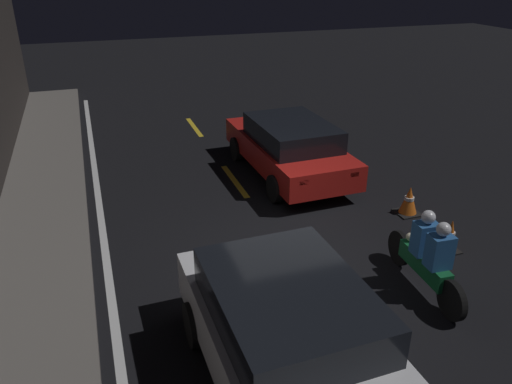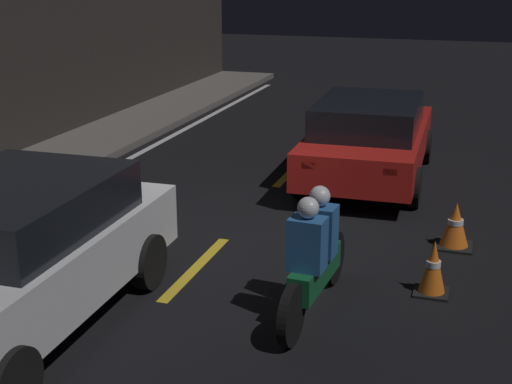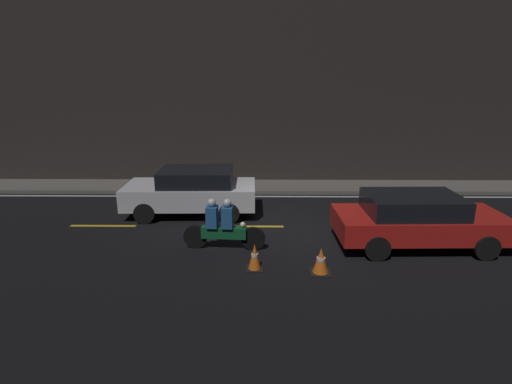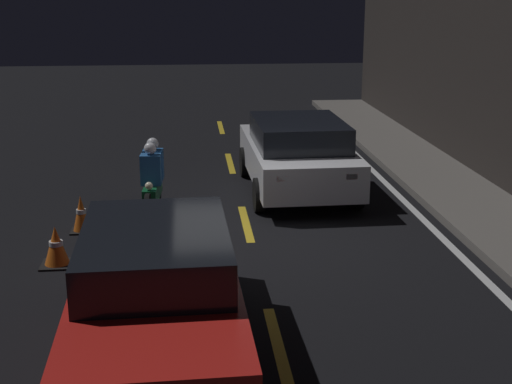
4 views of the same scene
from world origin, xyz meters
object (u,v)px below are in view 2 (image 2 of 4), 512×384
(traffic_cone_near, at_px, (433,268))
(motorcycle, at_px, (314,257))
(traffic_cone_mid, at_px, (455,226))
(taxi_red, at_px, (369,137))
(sedan_white, at_px, (8,254))

(traffic_cone_near, bearing_deg, motorcycle, 126.76)
(traffic_cone_mid, bearing_deg, taxi_red, 30.30)
(motorcycle, bearing_deg, taxi_red, 6.80)
(taxi_red, xyz_separation_m, traffic_cone_mid, (-2.75, -1.61, -0.46))
(sedan_white, distance_m, traffic_cone_mid, 5.57)
(traffic_cone_mid, bearing_deg, traffic_cone_near, 173.82)
(sedan_white, bearing_deg, motorcycle, 112.21)
(sedan_white, xyz_separation_m, traffic_cone_near, (2.11, -4.03, -0.49))
(taxi_red, distance_m, motorcycle, 5.16)
(traffic_cone_mid, bearing_deg, motorcycle, 150.80)
(traffic_cone_near, distance_m, traffic_cone_mid, 1.53)
(motorcycle, bearing_deg, traffic_cone_mid, -25.36)
(taxi_red, height_order, traffic_cone_near, taxi_red)
(taxi_red, height_order, traffic_cone_mid, taxi_red)
(traffic_cone_near, relative_size, traffic_cone_mid, 1.04)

